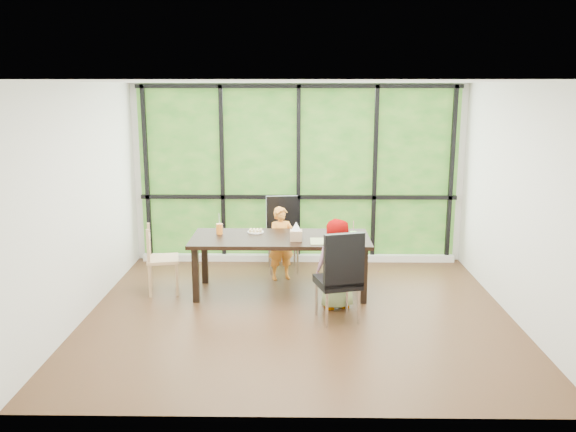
% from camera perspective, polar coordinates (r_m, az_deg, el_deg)
% --- Properties ---
extents(ground, '(5.00, 5.00, 0.00)m').
position_cam_1_polar(ground, '(7.10, 1.02, -9.43)').
color(ground, black).
rests_on(ground, ground).
extents(back_wall, '(5.00, 0.00, 5.00)m').
position_cam_1_polar(back_wall, '(8.93, 1.02, 4.13)').
color(back_wall, silver).
rests_on(back_wall, ground).
extents(foliage_backdrop, '(4.80, 0.02, 2.65)m').
position_cam_1_polar(foliage_backdrop, '(8.91, 1.02, 4.11)').
color(foliage_backdrop, '#205018').
rests_on(foliage_backdrop, back_wall).
extents(window_mullions, '(4.80, 0.06, 2.65)m').
position_cam_1_polar(window_mullions, '(8.87, 1.02, 4.07)').
color(window_mullions, black).
rests_on(window_mullions, back_wall).
extents(window_sill, '(4.80, 0.12, 0.10)m').
position_cam_1_polar(window_sill, '(9.11, 0.99, -4.08)').
color(window_sill, silver).
rests_on(window_sill, ground).
extents(dining_table, '(2.34, 1.07, 0.75)m').
position_cam_1_polar(dining_table, '(7.67, -0.74, -4.76)').
color(dining_table, black).
rests_on(dining_table, ground).
extents(chair_window_leather, '(0.51, 0.51, 1.08)m').
position_cam_1_polar(chair_window_leather, '(8.52, -0.47, -1.84)').
color(chair_window_leather, black).
rests_on(chair_window_leather, ground).
extents(chair_interior_leather, '(0.57, 0.57, 1.08)m').
position_cam_1_polar(chair_interior_leather, '(6.76, 4.84, -5.76)').
color(chair_interior_leather, black).
rests_on(chair_interior_leather, ground).
extents(chair_end_beech, '(0.48, 0.49, 0.90)m').
position_cam_1_polar(chair_end_beech, '(7.83, -12.06, -4.11)').
color(chair_end_beech, tan).
rests_on(chair_end_beech, ground).
extents(child_toddler, '(0.43, 0.35, 1.03)m').
position_cam_1_polar(child_toddler, '(8.17, -0.63, -2.65)').
color(child_toddler, orange).
rests_on(child_toddler, ground).
extents(child_older, '(0.62, 0.50, 1.11)m').
position_cam_1_polar(child_older, '(7.13, 4.61, -4.66)').
color(child_older, gray).
rests_on(child_older, ground).
extents(placemat, '(0.46, 0.34, 0.01)m').
position_cam_1_polar(placemat, '(7.36, 3.98, -2.47)').
color(placemat, tan).
rests_on(placemat, dining_table).
extents(plate_far, '(0.21, 0.21, 0.01)m').
position_cam_1_polar(plate_far, '(7.80, -3.17, -1.57)').
color(plate_far, white).
rests_on(plate_far, dining_table).
extents(plate_near, '(0.21, 0.21, 0.01)m').
position_cam_1_polar(plate_near, '(7.39, 4.37, -2.39)').
color(plate_near, white).
rests_on(plate_near, dining_table).
extents(orange_cup, '(0.09, 0.09, 0.14)m').
position_cam_1_polar(orange_cup, '(7.76, -6.67, -1.24)').
color(orange_cup, orange).
rests_on(orange_cup, dining_table).
extents(green_cup, '(0.09, 0.09, 0.14)m').
position_cam_1_polar(green_cup, '(7.34, 6.34, -2.04)').
color(green_cup, '#53D827').
rests_on(green_cup, dining_table).
extents(tissue_box, '(0.15, 0.15, 0.13)m').
position_cam_1_polar(tissue_box, '(7.38, 0.79, -1.90)').
color(tissue_box, tan).
rests_on(tissue_box, dining_table).
extents(crepe_rolls_far, '(0.20, 0.12, 0.04)m').
position_cam_1_polar(crepe_rolls_far, '(7.80, -3.17, -1.39)').
color(crepe_rolls_far, tan).
rests_on(crepe_rolls_far, plate_far).
extents(crepe_rolls_near, '(0.05, 0.12, 0.04)m').
position_cam_1_polar(crepe_rolls_near, '(7.39, 4.37, -2.20)').
color(crepe_rolls_near, tan).
rests_on(crepe_rolls_near, plate_near).
extents(straw_white, '(0.01, 0.04, 0.20)m').
position_cam_1_polar(straw_white, '(7.74, -6.69, -0.46)').
color(straw_white, white).
rests_on(straw_white, orange_cup).
extents(straw_pink, '(0.01, 0.04, 0.20)m').
position_cam_1_polar(straw_pink, '(7.32, 6.36, -1.22)').
color(straw_pink, pink).
rests_on(straw_pink, green_cup).
extents(tissue, '(0.12, 0.12, 0.11)m').
position_cam_1_polar(tissue, '(7.36, 0.79, -0.99)').
color(tissue, white).
rests_on(tissue, tissue_box).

